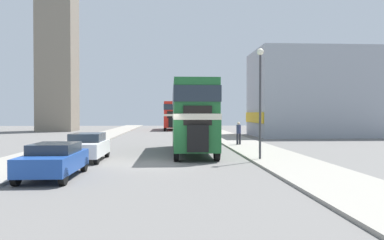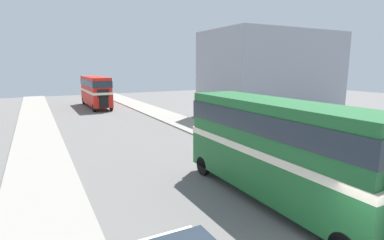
% 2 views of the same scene
% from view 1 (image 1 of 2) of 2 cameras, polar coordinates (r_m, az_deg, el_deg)
% --- Properties ---
extents(ground_plane, '(120.00, 120.00, 0.00)m').
position_cam_1_polar(ground_plane, '(19.00, -5.68, -6.66)').
color(ground_plane, slate).
extents(sidewalk_right, '(3.50, 120.00, 0.12)m').
position_cam_1_polar(sidewalk_right, '(19.89, 14.27, -6.17)').
color(sidewalk_right, gray).
rests_on(sidewalk_right, ground_plane).
extents(sidewalk_left, '(3.50, 120.00, 0.12)m').
position_cam_1_polar(sidewalk_left, '(20.42, -25.08, -6.05)').
color(sidewalk_left, gray).
rests_on(sidewalk_left, ground_plane).
extents(double_decker_bus, '(2.46, 10.38, 4.41)m').
position_cam_1_polar(double_decker_bus, '(24.05, 0.00, 1.17)').
color(double_decker_bus, '#1E602D').
rests_on(double_decker_bus, ground_plane).
extents(bus_distant, '(2.48, 10.83, 4.31)m').
position_cam_1_polar(bus_distant, '(58.67, -3.04, 1.00)').
color(bus_distant, red).
rests_on(bus_distant, ground_plane).
extents(car_parked_near, '(1.82, 4.06, 1.35)m').
position_cam_1_polar(car_parked_near, '(15.71, -20.30, -5.69)').
color(car_parked_near, '#1E479E').
rests_on(car_parked_near, ground_plane).
extents(car_parked_mid, '(1.81, 3.99, 1.47)m').
position_cam_1_polar(car_parked_mid, '(20.87, -15.70, -3.90)').
color(car_parked_mid, white).
rests_on(car_parked_mid, ground_plane).
extents(pedestrian_walking, '(0.36, 0.36, 1.76)m').
position_cam_1_polar(pedestrian_walking, '(29.39, 7.12, -1.78)').
color(pedestrian_walking, '#282833').
rests_on(pedestrian_walking, sidewalk_right).
extents(street_lamp, '(0.36, 0.36, 5.86)m').
position_cam_1_polar(street_lamp, '(20.23, 10.35, 5.02)').
color(street_lamp, '#38383D').
rests_on(street_lamp, sidewalk_right).
extents(shop_building_block, '(14.91, 8.91, 9.55)m').
position_cam_1_polar(shop_building_block, '(44.56, 18.85, 3.82)').
color(shop_building_block, '#999EA8').
rests_on(shop_building_block, ground_plane).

